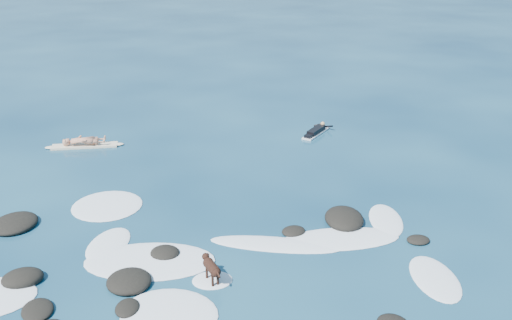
{
  "coord_description": "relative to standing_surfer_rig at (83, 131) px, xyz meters",
  "views": [
    {
      "loc": [
        0.2,
        -15.28,
        8.85
      ],
      "look_at": [
        1.75,
        4.0,
        0.9
      ],
      "focal_mm": 40.0,
      "sensor_mm": 36.0,
      "label": 1
    }
  ],
  "objects": [
    {
      "name": "standing_surfer_rig",
      "position": [
        0.0,
        0.0,
        0.0
      ],
      "size": [
        3.34,
        0.73,
        1.9
      ],
      "rotation": [
        0.0,
        0.0,
        0.06
      ],
      "color": "beige",
      "rests_on": "ground"
    },
    {
      "name": "breaking_foam",
      "position": [
        4.77,
        -9.27,
        -0.74
      ],
      "size": [
        14.37,
        8.96,
        0.12
      ],
      "color": "white",
      "rests_on": "ground"
    },
    {
      "name": "reef_rocks",
      "position": [
        3.71,
        -9.47,
        -0.65
      ],
      "size": [
        13.77,
        7.48,
        0.52
      ],
      "color": "black",
      "rests_on": "ground"
    },
    {
      "name": "ground",
      "position": [
        5.35,
        -8.27,
        -0.75
      ],
      "size": [
        160.0,
        160.0,
        0.0
      ],
      "primitive_type": "plane",
      "color": "#0A2642",
      "rests_on": "ground"
    },
    {
      "name": "paddling_surfer_rig",
      "position": [
        10.3,
        0.85,
        -0.62
      ],
      "size": [
        1.64,
        2.0,
        0.39
      ],
      "rotation": [
        0.0,
        0.0,
        0.95
      ],
      "color": "silver",
      "rests_on": "ground"
    },
    {
      "name": "dog",
      "position": [
        5.4,
        -10.58,
        -0.27
      ],
      "size": [
        0.57,
        1.07,
        0.72
      ],
      "rotation": [
        0.0,
        0.0,
        1.97
      ],
      "color": "black",
      "rests_on": "ground"
    }
  ]
}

